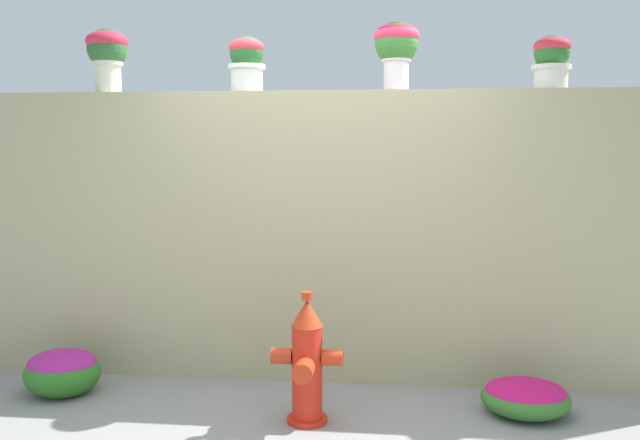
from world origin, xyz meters
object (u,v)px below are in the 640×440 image
object	(u,v)px
potted_plant_4	(552,58)
flower_bush_left	(526,396)
potted_plant_1	(107,52)
potted_plant_3	(397,46)
flower_bush_right	(62,370)
potted_plant_2	(247,60)
fire_hydrant	(307,364)

from	to	relation	value
potted_plant_4	flower_bush_left	size ratio (longest dim) A/B	0.65
potted_plant_1	potted_plant_3	xyz separation A→B (m)	(2.11, 0.00, 0.01)
potted_plant_3	flower_bush_right	distance (m)	3.23
potted_plant_4	flower_bush_right	xyz separation A→B (m)	(-3.31, -0.55, -2.13)
potted_plant_2	flower_bush_right	size ratio (longest dim) A/B	0.76
potted_plant_4	flower_bush_left	bearing A→B (deg)	-110.32
potted_plant_2	potted_plant_4	world-z (taller)	potted_plant_2
potted_plant_1	flower_bush_left	size ratio (longest dim) A/B	0.83
potted_plant_3	fire_hydrant	xyz separation A→B (m)	(-0.53, -0.85, -2.02)
potted_plant_2	flower_bush_right	distance (m)	2.52
flower_bush_right	potted_plant_2	bearing A→B (deg)	24.30
potted_plant_1	potted_plant_4	world-z (taller)	potted_plant_1
potted_plant_1	fire_hydrant	xyz separation A→B (m)	(1.58, -0.85, -2.01)
potted_plant_1	potted_plant_4	distance (m)	3.16
fire_hydrant	potted_plant_3	bearing A→B (deg)	58.41
potted_plant_3	potted_plant_4	world-z (taller)	potted_plant_3
potted_plant_3	flower_bush_right	bearing A→B (deg)	-166.13
potted_plant_1	potted_plant_2	size ratio (longest dim) A/B	1.19
fire_hydrant	flower_bush_right	bearing A→B (deg)	170.34
potted_plant_3	flower_bush_left	size ratio (longest dim) A/B	0.85
fire_hydrant	flower_bush_right	xyz separation A→B (m)	(-1.74, 0.30, -0.21)
potted_plant_4	potted_plant_1	bearing A→B (deg)	179.85
potted_plant_3	flower_bush_left	xyz separation A→B (m)	(0.84, -0.58, -2.28)
potted_plant_1	potted_plant_4	bearing A→B (deg)	-0.15
fire_hydrant	flower_bush_left	world-z (taller)	fire_hydrant
flower_bush_left	potted_plant_4	bearing A→B (deg)	69.68
potted_plant_3	fire_hydrant	bearing A→B (deg)	-121.59
potted_plant_1	flower_bush_right	world-z (taller)	potted_plant_1
fire_hydrant	flower_bush_right	world-z (taller)	fire_hydrant
potted_plant_1	potted_plant_3	world-z (taller)	potted_plant_3
potted_plant_2	fire_hydrant	distance (m)	2.18
potted_plant_3	potted_plant_2	bearing A→B (deg)	-179.08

